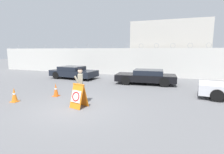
{
  "coord_description": "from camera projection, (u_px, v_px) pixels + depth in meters",
  "views": [
    {
      "loc": [
        4.38,
        -6.79,
        2.68
      ],
      "look_at": [
        0.96,
        2.24,
        1.18
      ],
      "focal_mm": 28.0,
      "sensor_mm": 36.0,
      "label": 1
    }
  ],
  "objects": [
    {
      "name": "traffic_cone_mid",
      "position": [
        56.0,
        90.0,
        10.19
      ],
      "size": [
        0.34,
        0.34,
        0.78
      ],
      "color": "orange",
      "rests_on": "ground_plane"
    },
    {
      "name": "perimeter_wall",
      "position": [
        133.0,
        62.0,
        18.3
      ],
      "size": [
        36.0,
        0.3,
        3.33
      ],
      "color": "silver",
      "rests_on": "ground_plane"
    },
    {
      "name": "parked_car_front_coupe",
      "position": [
        73.0,
        72.0,
        16.55
      ],
      "size": [
        4.51,
        2.27,
        1.15
      ],
      "rotation": [
        0.0,
        0.0,
        -0.07
      ],
      "color": "black",
      "rests_on": "ground_plane"
    },
    {
      "name": "traffic_cone_near",
      "position": [
        14.0,
        95.0,
        9.07
      ],
      "size": [
        0.36,
        0.36,
        0.75
      ],
      "color": "orange",
      "rests_on": "ground_plane"
    },
    {
      "name": "parked_car_rear_sedan",
      "position": [
        146.0,
        76.0,
        13.89
      ],
      "size": [
        4.78,
        2.34,
        1.13
      ],
      "rotation": [
        0.0,
        0.0,
        3.24
      ],
      "color": "black",
      "rests_on": "ground_plane"
    },
    {
      "name": "barricade_sign",
      "position": [
        78.0,
        96.0,
        8.16
      ],
      "size": [
        0.79,
        0.79,
        1.13
      ],
      "rotation": [
        0.0,
        0.0,
        -0.24
      ],
      "color": "orange",
      "rests_on": "ground_plane"
    },
    {
      "name": "building_block",
      "position": [
        170.0,
        49.0,
        21.04
      ],
      "size": [
        7.9,
        7.44,
        5.69
      ],
      "color": "beige",
      "rests_on": "ground_plane"
    },
    {
      "name": "security_guard",
      "position": [
        80.0,
        84.0,
        8.7
      ],
      "size": [
        0.4,
        0.69,
        1.8
      ],
      "rotation": [
        0.0,
        0.0,
        -1.12
      ],
      "color": "#232838",
      "rests_on": "ground_plane"
    },
    {
      "name": "ground_plane",
      "position": [
        76.0,
        108.0,
        8.22
      ],
      "size": [
        90.0,
        90.0,
        0.0
      ],
      "primitive_type": "plane",
      "color": "slate"
    }
  ]
}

